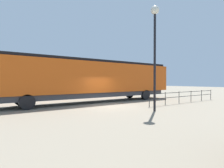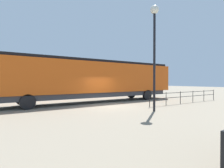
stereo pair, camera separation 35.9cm
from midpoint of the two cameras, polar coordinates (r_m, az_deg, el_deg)
ground_plane at (r=14.84m, az=-1.74°, el=-7.02°), size 120.00×120.00×0.00m
locomotive at (r=17.71m, az=-5.43°, el=1.66°), size 2.98×18.73×4.05m
lamp_post at (r=12.91m, az=12.67°, el=15.03°), size 0.57×0.57×7.16m
platform_fence at (r=18.37m, az=21.76°, el=-3.29°), size 0.05×9.93×1.11m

